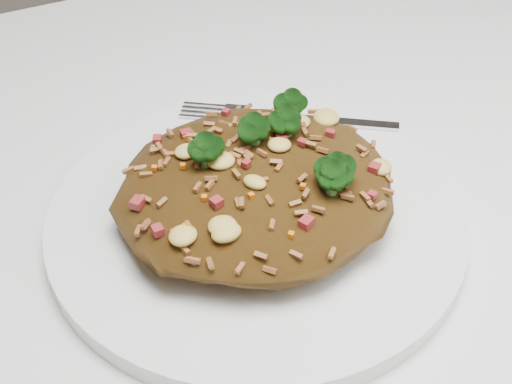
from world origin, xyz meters
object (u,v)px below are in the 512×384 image
dining_table (404,288)px  fork (299,119)px  plate (256,218)px  fried_rice (257,178)px

dining_table → fork: 0.15m
plate → fried_rice: size_ratio=1.51×
plate → fork: size_ratio=1.87×
dining_table → plate: (-0.11, 0.03, 0.10)m
dining_table → fried_rice: (-0.11, 0.03, 0.13)m
plate → fried_rice: bearing=10.3°
fried_rice → fork: 0.10m
dining_table → fork: bearing=111.8°
fried_rice → plate: bearing=-169.7°
plate → dining_table: bearing=-13.8°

